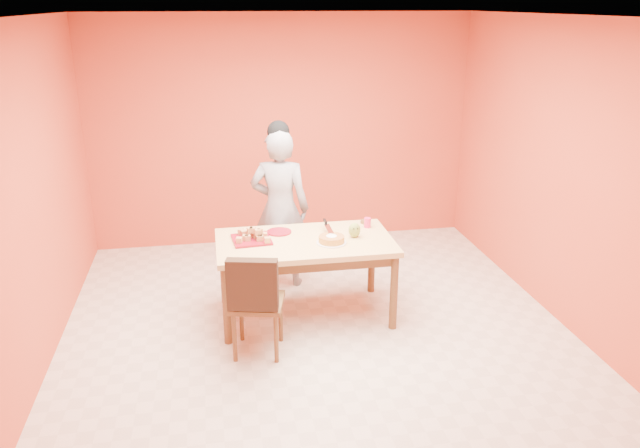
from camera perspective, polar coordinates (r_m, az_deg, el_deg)
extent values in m
plane|color=beige|center=(5.60, -0.06, -10.35)|extent=(5.00, 5.00, 0.00)
plane|color=silver|center=(4.85, -0.07, 18.46)|extent=(5.00, 5.00, 0.00)
plane|color=#C0462C|center=(7.46, -3.47, 8.44)|extent=(4.50, 0.00, 4.50)
plane|color=#C0462C|center=(5.18, -25.38, 1.44)|extent=(0.00, 5.00, 5.00)
plane|color=#C0462C|center=(5.87, 22.14, 3.89)|extent=(0.00, 5.00, 5.00)
cube|color=#D9BA71|center=(5.67, -1.39, -1.71)|extent=(1.60, 0.90, 0.05)
cube|color=brown|center=(5.70, -1.39, -2.41)|extent=(1.48, 0.78, 0.10)
cylinder|color=brown|center=(5.42, -8.54, -7.43)|extent=(0.07, 0.07, 0.71)
cylinder|color=brown|center=(6.12, -8.81, -4.13)|extent=(0.07, 0.07, 0.71)
cylinder|color=brown|center=(5.63, 6.77, -6.24)|extent=(0.07, 0.07, 0.71)
cylinder|color=brown|center=(6.31, 4.75, -3.21)|extent=(0.07, 0.07, 0.71)
imported|color=gray|center=(6.34, -3.67, 1.40)|extent=(0.68, 0.54, 1.64)
cube|color=maroon|center=(5.68, -6.27, -1.42)|extent=(0.37, 0.37, 0.02)
cylinder|color=maroon|center=(5.85, -3.76, -0.72)|extent=(0.26, 0.26, 0.01)
cylinder|color=white|center=(5.59, 1.06, -1.70)|extent=(0.27, 0.27, 0.01)
cylinder|color=gold|center=(5.58, 1.06, -1.39)|extent=(0.31, 0.31, 0.05)
cube|color=white|center=(5.73, 0.81, -0.44)|extent=(0.05, 0.26, 0.01)
ellipsoid|color=olive|center=(5.71, 3.17, -0.56)|extent=(0.14, 0.13, 0.14)
cylinder|color=#D92057|center=(5.98, 4.36, 0.12)|extent=(0.08, 0.08, 0.09)
cylinder|color=#371D0F|center=(6.10, 4.16, 0.21)|extent=(0.11, 0.11, 0.03)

